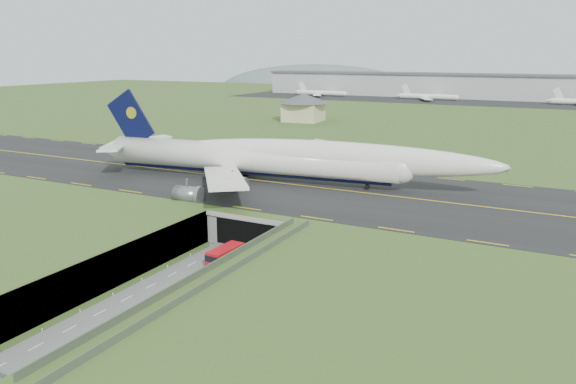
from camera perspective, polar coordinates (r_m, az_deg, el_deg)
The scene contains 10 objects.
ground at distance 93.97m, azimuth -6.94°, elevation -7.16°, with size 900.00×900.00×0.00m, color #385923.
airfield_deck at distance 92.94m, azimuth -6.99°, elevation -5.44°, with size 800.00×800.00×6.00m, color gray.
trench_road at distance 88.31m, azimuth -9.71°, elevation -8.61°, with size 12.00×75.00×0.20m, color slate.
taxiway at distance 119.60m, azimuth 1.89°, elevation 0.58°, with size 800.00×44.00×0.18m, color black.
tunnel_portal at distance 106.33m, azimuth -1.92°, elevation -2.66°, with size 17.00×22.30×6.00m.
guideway at distance 71.63m, azimuth -8.39°, elevation -9.50°, with size 3.00×53.00×7.05m.
jumbo_jet at distance 122.17m, azimuth -1.21°, elevation 3.42°, with size 94.56×60.47×20.16m.
shuttle_tram at distance 92.11m, azimuth -6.36°, elevation -6.49°, with size 3.13×7.47×3.00m.
service_building at distance 236.30m, azimuth 1.58°, elevation 8.83°, with size 23.03×23.03×11.60m.
cargo_terminal at distance 375.40m, azimuth 20.01°, elevation 10.05°, with size 320.00×67.00×15.60m.
Camera 1 is at (50.11, -72.07, 33.55)m, focal length 35.00 mm.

